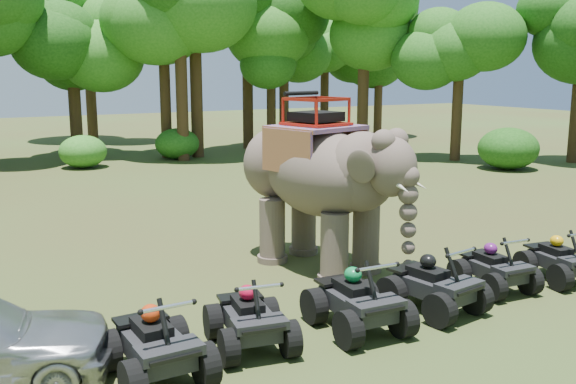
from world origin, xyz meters
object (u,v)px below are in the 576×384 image
elephant (318,182)px  atv_2 (358,293)px  atv_1 (250,311)px  atv_5 (561,254)px  atv_3 (434,277)px  atv_0 (155,335)px  atv_4 (495,262)px

elephant → atv_2: elephant is taller
atv_1 → atv_2: bearing=1.9°
atv_2 → atv_5: size_ratio=1.13×
atv_5 → atv_2: bearing=-170.7°
atv_2 → atv_5: (5.33, 0.07, -0.08)m
elephant → atv_2: size_ratio=2.59×
atv_3 → elephant: bearing=88.3°
atv_2 → atv_0: bearing=-176.5°
elephant → atv_4: 4.13m
atv_0 → atv_1: (1.67, 0.29, -0.04)m
elephant → atv_1: bearing=-149.8°
elephant → atv_2: 3.94m
elephant → atv_0: (-4.94, -3.49, -1.31)m
atv_1 → atv_2: size_ratio=0.92×
atv_3 → atv_2: bearing=172.5°
elephant → atv_2: bearing=-125.3°
atv_0 → atv_1: size_ratio=1.07×
atv_5 → atv_0: bearing=-170.9°
atv_0 → atv_3: bearing=-1.3°
atv_0 → atv_4: size_ratio=1.13×
atv_0 → atv_2: (3.60, 0.02, 0.01)m
elephant → atv_1: 4.77m
atv_1 → atv_4: bearing=10.5°
atv_3 → atv_4: 1.93m
atv_3 → atv_5: (3.57, 0.03, -0.06)m
atv_1 → atv_2: 1.95m
atv_2 → atv_4: atv_2 is taller
atv_0 → atv_5: size_ratio=1.12×
atv_1 → atv_3: 3.70m
atv_1 → atv_4: (5.59, 0.07, -0.03)m
elephant → atv_1: size_ratio=2.80×
atv_1 → atv_3: bearing=6.1°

